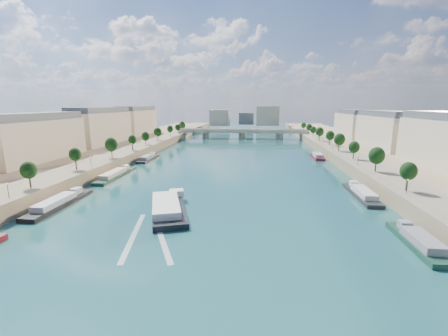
# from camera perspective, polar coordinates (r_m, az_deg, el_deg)

# --- Properties ---
(ground) EXTENTS (700.00, 700.00, 0.00)m
(ground) POSITION_cam_1_polar(r_m,az_deg,el_deg) (141.85, 1.37, 0.18)
(ground) COLOR #0D333B
(ground) RESTS_ON ground
(quay_left) EXTENTS (44.00, 520.00, 5.00)m
(quay_left) POSITION_cam_1_polar(r_m,az_deg,el_deg) (163.53, -24.67, 1.56)
(quay_left) COLOR #9E8460
(quay_left) RESTS_ON ground
(quay_right) EXTENTS (44.00, 520.00, 5.00)m
(quay_right) POSITION_cam_1_polar(r_m,az_deg,el_deg) (153.60, 29.23, 0.50)
(quay_right) COLOR #9E8460
(quay_right) RESTS_ON ground
(pave_left) EXTENTS (14.00, 520.00, 0.10)m
(pave_left) POSITION_cam_1_polar(r_m,az_deg,el_deg) (156.04, -20.00, 2.43)
(pave_left) COLOR gray
(pave_left) RESTS_ON quay_left
(pave_right) EXTENTS (14.00, 520.00, 0.10)m
(pave_right) POSITION_cam_1_polar(r_m,az_deg,el_deg) (147.84, 23.99, 1.62)
(pave_right) COLOR gray
(pave_right) RESTS_ON quay_right
(trees_left) EXTENTS (4.80, 268.80, 8.26)m
(trees_left) POSITION_cam_1_polar(r_m,az_deg,el_deg) (156.23, -19.16, 4.51)
(trees_left) COLOR #382B1E
(trees_left) RESTS_ON ground
(trees_right) EXTENTS (4.80, 268.80, 8.26)m
(trees_right) POSITION_cam_1_polar(r_m,az_deg,el_deg) (155.93, 22.35, 4.26)
(trees_right) COLOR #382B1E
(trees_right) RESTS_ON ground
(lamps_left) EXTENTS (0.36, 200.36, 4.28)m
(lamps_left) POSITION_cam_1_polar(r_m,az_deg,el_deg) (144.79, -20.17, 2.82)
(lamps_left) COLOR black
(lamps_left) RESTS_ON ground
(lamps_right) EXTENTS (0.36, 200.36, 4.28)m
(lamps_right) POSITION_cam_1_polar(r_m,az_deg,el_deg) (150.82, 21.88, 3.03)
(lamps_right) COLOR black
(lamps_right) RESTS_ON ground
(buildings_left) EXTENTS (16.00, 226.00, 23.20)m
(buildings_left) POSITION_cam_1_polar(r_m,az_deg,el_deg) (178.84, -26.74, 6.69)
(buildings_left) COLOR beige
(buildings_left) RESTS_ON ground
(buildings_right) EXTENTS (16.00, 226.00, 23.20)m
(buildings_right) POSITION_cam_1_polar(r_m,az_deg,el_deg) (168.13, 32.22, 5.87)
(buildings_right) COLOR beige
(buildings_right) RESTS_ON ground
(skyline) EXTENTS (79.00, 42.00, 22.00)m
(skyline) POSITION_cam_1_polar(r_m,az_deg,el_deg) (358.30, 4.74, 9.67)
(skyline) COLOR beige
(skyline) RESTS_ON ground
(bridge) EXTENTS (112.00, 12.00, 8.15)m
(bridge) POSITION_cam_1_polar(r_m,az_deg,el_deg) (261.99, 3.52, 6.74)
(bridge) COLOR #C1B79E
(bridge) RESTS_ON ground
(tour_barge) EXTENTS (17.50, 30.93, 4.04)m
(tour_barge) POSITION_cam_1_polar(r_m,az_deg,el_deg) (85.52, -10.63, -7.26)
(tour_barge) COLOR black
(tour_barge) RESTS_ON ground
(wake) EXTENTS (15.71, 25.72, 0.04)m
(wake) POSITION_cam_1_polar(r_m,az_deg,el_deg) (71.38, -14.41, -12.42)
(wake) COLOR silver
(wake) RESTS_ON ground
(moored_barges_left) EXTENTS (5.00, 156.54, 3.60)m
(moored_barges_left) POSITION_cam_1_polar(r_m,az_deg,el_deg) (104.99, -27.00, -4.94)
(moored_barges_left) COLOR #171D33
(moored_barges_left) RESTS_ON ground
(moored_barges_right) EXTENTS (5.00, 159.73, 3.60)m
(moored_barges_right) POSITION_cam_1_polar(r_m,az_deg,el_deg) (96.24, 26.83, -6.39)
(moored_barges_right) COLOR black
(moored_barges_right) RESTS_ON ground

